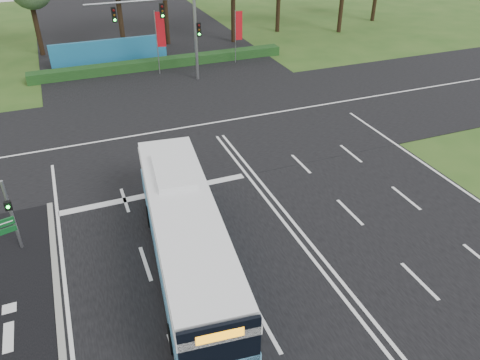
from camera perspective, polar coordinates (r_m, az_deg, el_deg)
name	(u,v)px	position (r m, az deg, el deg)	size (l,w,h in m)	color
ground	(288,228)	(21.69, 5.89, -5.88)	(120.00, 120.00, 0.00)	#2B4E1A
road_main	(288,228)	(21.68, 5.89, -5.84)	(20.00, 120.00, 0.04)	black
road_cross	(207,124)	(31.22, -4.05, 6.81)	(120.00, 14.00, 0.05)	black
kerb_strip	(62,345)	(17.94, -20.90, -18.23)	(0.25, 18.00, 0.12)	gray
city_bus	(186,236)	(18.51, -6.61, -6.84)	(3.71, 12.02, 3.40)	#5FACDC
pedestrian_signal	(11,214)	(21.49, -26.12, -3.69)	(0.28, 0.42, 3.44)	gray
banner_flag_mid	(160,34)	(39.94, -9.79, 17.15)	(0.75, 0.23, 5.17)	gray
banner_flag_right	(238,29)	(42.51, -0.25, 17.94)	(0.67, 0.07, 4.53)	gray
traffic_light_gantry	(172,23)	(37.53, -8.27, 18.42)	(8.41, 0.28, 7.00)	gray
hedge	(162,63)	(42.39, -9.49, 13.88)	(22.00, 1.20, 0.80)	#143714
blue_hoarding	(110,52)	(43.96, -15.58, 14.78)	(10.00, 0.30, 2.20)	#1B6997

